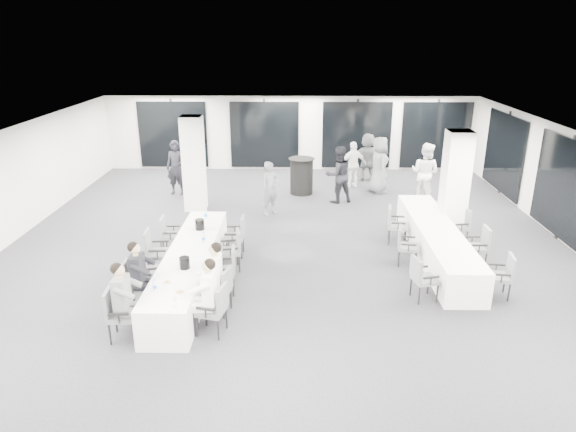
# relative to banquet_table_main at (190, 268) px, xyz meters

# --- Properties ---
(room) EXTENTS (14.04, 16.04, 2.84)m
(room) POSITION_rel_banquet_table_main_xyz_m (2.90, 2.80, 1.01)
(room) COLOR #26262C
(room) RESTS_ON ground
(column_left) EXTENTS (0.60, 0.60, 2.80)m
(column_left) POSITION_rel_banquet_table_main_xyz_m (-0.78, 4.89, 1.02)
(column_left) COLOR white
(column_left) RESTS_ON floor
(column_right) EXTENTS (0.60, 0.60, 2.80)m
(column_right) POSITION_rel_banquet_table_main_xyz_m (6.22, 2.69, 1.02)
(column_right) COLOR white
(column_right) RESTS_ON floor
(banquet_table_main) EXTENTS (0.90, 5.00, 0.75)m
(banquet_table_main) POSITION_rel_banquet_table_main_xyz_m (0.00, 0.00, 0.00)
(banquet_table_main) COLOR white
(banquet_table_main) RESTS_ON floor
(banquet_table_side) EXTENTS (0.90, 5.00, 0.75)m
(banquet_table_side) POSITION_rel_banquet_table_main_xyz_m (5.54, 1.49, 0.00)
(banquet_table_side) COLOR white
(banquet_table_side) RESTS_ON floor
(cocktail_table) EXTENTS (0.85, 0.85, 1.18)m
(cocktail_table) POSITION_rel_banquet_table_main_xyz_m (2.41, 6.53, 0.22)
(cocktail_table) COLOR black
(cocktail_table) RESTS_ON floor
(chair_main_left_near) EXTENTS (0.51, 0.56, 0.94)m
(chair_main_left_near) POSITION_rel_banquet_table_main_xyz_m (-0.83, -2.06, 0.16)
(chair_main_left_near) COLOR #52565A
(chair_main_left_near) RESTS_ON floor
(chair_main_left_second) EXTENTS (0.53, 0.59, 1.00)m
(chair_main_left_second) POSITION_rel_banquet_table_main_xyz_m (-0.84, -1.14, 0.20)
(chair_main_left_second) COLOR #52565A
(chair_main_left_second) RESTS_ON floor
(chair_main_left_mid) EXTENTS (0.56, 0.59, 0.93)m
(chair_main_left_mid) POSITION_rel_banquet_table_main_xyz_m (-0.83, -0.33, 0.15)
(chair_main_left_mid) COLOR #52565A
(chair_main_left_mid) RESTS_ON floor
(chair_main_left_fourth) EXTENTS (0.57, 0.62, 1.02)m
(chair_main_left_fourth) POSITION_rel_banquet_table_main_xyz_m (-0.84, 0.45, 0.21)
(chair_main_left_fourth) COLOR #52565A
(chair_main_left_fourth) RESTS_ON floor
(chair_main_left_far) EXTENTS (0.48, 0.53, 0.90)m
(chair_main_left_far) POSITION_rel_banquet_table_main_xyz_m (-0.83, 1.64, 0.14)
(chair_main_left_far) COLOR #52565A
(chair_main_left_far) RESTS_ON floor
(chair_main_right_near) EXTENTS (0.57, 0.60, 0.94)m
(chair_main_right_near) POSITION_rel_banquet_table_main_xyz_m (0.83, -1.89, 0.16)
(chair_main_right_near) COLOR #52565A
(chair_main_right_near) RESTS_ON floor
(chair_main_right_second) EXTENTS (0.56, 0.58, 0.92)m
(chair_main_right_second) POSITION_rel_banquet_table_main_xyz_m (0.83, -1.18, 0.15)
(chair_main_right_second) COLOR #52565A
(chair_main_right_second) RESTS_ON floor
(chair_main_right_mid) EXTENTS (0.54, 0.58, 0.96)m
(chair_main_right_mid) POSITION_rel_banquet_table_main_xyz_m (0.83, -0.35, 0.18)
(chair_main_right_mid) COLOR #52565A
(chair_main_right_mid) RESTS_ON floor
(chair_main_right_fourth) EXTENTS (0.55, 0.58, 0.92)m
(chair_main_right_fourth) POSITION_rel_banquet_table_main_xyz_m (0.83, 0.73, 0.15)
(chair_main_right_fourth) COLOR #52565A
(chair_main_right_fourth) RESTS_ON floor
(chair_main_right_far) EXTENTS (0.49, 0.55, 0.97)m
(chair_main_right_far) POSITION_rel_banquet_table_main_xyz_m (0.84, 1.49, 0.18)
(chair_main_right_far) COLOR #52565A
(chair_main_right_far) RESTS_ON floor
(chair_side_left_near) EXTENTS (0.55, 0.58, 0.91)m
(chair_side_left_near) POSITION_rel_banquet_table_main_xyz_m (4.71, -0.60, 0.15)
(chair_side_left_near) COLOR #52565A
(chair_side_left_near) RESTS_ON floor
(chair_side_left_mid) EXTENTS (0.53, 0.56, 0.90)m
(chair_side_left_mid) POSITION_rel_banquet_table_main_xyz_m (4.71, 1.06, 0.14)
(chair_side_left_mid) COLOR #52565A
(chair_side_left_mid) RESTS_ON floor
(chair_side_left_far) EXTENTS (0.54, 0.58, 0.95)m
(chair_side_left_far) POSITION_rel_banquet_table_main_xyz_m (4.71, 2.35, 0.16)
(chair_side_left_far) COLOR #52565A
(chair_side_left_far) RESTS_ON floor
(chair_side_right_near) EXTENTS (0.52, 0.55, 0.91)m
(chair_side_right_near) POSITION_rel_banquet_table_main_xyz_m (6.37, -0.45, 0.14)
(chair_side_right_near) COLOR #52565A
(chair_side_right_near) RESTS_ON floor
(chair_side_right_mid) EXTENTS (0.48, 0.54, 0.94)m
(chair_side_right_mid) POSITION_rel_banquet_table_main_xyz_m (6.37, 0.98, 0.16)
(chair_side_right_mid) COLOR #52565A
(chair_side_right_mid) RESTS_ON floor
(chair_side_right_far) EXTENTS (0.51, 0.55, 0.91)m
(chair_side_right_far) POSITION_rel_banquet_table_main_xyz_m (6.37, 2.35, 0.14)
(chair_side_right_far) COLOR #52565A
(chair_side_right_far) RESTS_ON floor
(seated_guest_a) EXTENTS (0.50, 0.38, 1.44)m
(seated_guest_a) POSITION_rel_banquet_table_main_xyz_m (-0.67, -2.06, 0.44)
(seated_guest_a) COLOR slate
(seated_guest_a) RESTS_ON floor
(seated_guest_b) EXTENTS (0.50, 0.38, 1.44)m
(seated_guest_b) POSITION_rel_banquet_table_main_xyz_m (-0.67, -1.15, 0.44)
(seated_guest_b) COLOR black
(seated_guest_b) RESTS_ON floor
(seated_guest_c) EXTENTS (0.50, 0.38, 1.44)m
(seated_guest_c) POSITION_rel_banquet_table_main_xyz_m (0.67, -1.87, 0.44)
(seated_guest_c) COLOR white
(seated_guest_c) RESTS_ON floor
(seated_guest_d) EXTENTS (0.50, 0.38, 1.44)m
(seated_guest_d) POSITION_rel_banquet_table_main_xyz_m (0.67, -1.16, 0.44)
(seated_guest_d) COLOR white
(seated_guest_d) RESTS_ON floor
(standing_guest_a) EXTENTS (0.83, 0.82, 1.77)m
(standing_guest_a) POSITION_rel_banquet_table_main_xyz_m (1.48, 4.49, 0.51)
(standing_guest_a) COLOR slate
(standing_guest_a) RESTS_ON floor
(standing_guest_b) EXTENTS (1.12, 0.90, 2.01)m
(standing_guest_b) POSITION_rel_banquet_table_main_xyz_m (3.54, 5.62, 0.63)
(standing_guest_b) COLOR black
(standing_guest_b) RESTS_ON floor
(standing_guest_d) EXTENTS (1.18, 0.87, 1.78)m
(standing_guest_d) POSITION_rel_banquet_table_main_xyz_m (4.18, 7.31, 0.52)
(standing_guest_d) COLOR white
(standing_guest_d) RESTS_ON floor
(standing_guest_e) EXTENTS (0.79, 1.11, 2.10)m
(standing_guest_e) POSITION_rel_banquet_table_main_xyz_m (4.96, 6.71, 0.67)
(standing_guest_e) COLOR slate
(standing_guest_e) RESTS_ON floor
(standing_guest_f) EXTENTS (1.86, 1.00, 1.93)m
(standing_guest_f) POSITION_rel_banquet_table_main_xyz_m (4.76, 8.18, 0.59)
(standing_guest_f) COLOR slate
(standing_guest_f) RESTS_ON floor
(standing_guest_g) EXTENTS (0.80, 0.68, 2.02)m
(standing_guest_g) POSITION_rel_banquet_table_main_xyz_m (-1.67, 6.38, 0.63)
(standing_guest_g) COLOR black
(standing_guest_g) RESTS_ON floor
(standing_guest_h) EXTENTS (1.19, 1.12, 2.11)m
(standing_guest_h) POSITION_rel_banquet_table_main_xyz_m (6.23, 5.74, 0.68)
(standing_guest_h) COLOR white
(standing_guest_h) RESTS_ON floor
(ice_bucket_near) EXTENTS (0.20, 0.20, 0.23)m
(ice_bucket_near) POSITION_rel_banquet_table_main_xyz_m (0.09, -0.80, 0.49)
(ice_bucket_near) COLOR black
(ice_bucket_near) RESTS_ON banquet_table_main
(ice_bucket_far) EXTENTS (0.21, 0.21, 0.24)m
(ice_bucket_far) POSITION_rel_banquet_table_main_xyz_m (0.01, 1.26, 0.50)
(ice_bucket_far) COLOR black
(ice_bucket_far) RESTS_ON banquet_table_main
(water_bottle_a) EXTENTS (0.07, 0.07, 0.21)m
(water_bottle_a) POSITION_rel_banquet_table_main_xyz_m (-0.25, -1.73, 0.48)
(water_bottle_a) COLOR silver
(water_bottle_a) RESTS_ON banquet_table_main
(water_bottle_b) EXTENTS (0.08, 0.08, 0.25)m
(water_bottle_b) POSITION_rel_banquet_table_main_xyz_m (0.23, 0.46, 0.50)
(water_bottle_b) COLOR silver
(water_bottle_b) RESTS_ON banquet_table_main
(water_bottle_c) EXTENTS (0.08, 0.08, 0.25)m
(water_bottle_c) POSITION_rel_banquet_table_main_xyz_m (0.03, 1.96, 0.50)
(water_bottle_c) COLOR silver
(water_bottle_c) RESTS_ON banquet_table_main
(plate_a) EXTENTS (0.18, 0.18, 0.03)m
(plate_a) POSITION_rel_banquet_table_main_xyz_m (-0.11, -1.42, 0.39)
(plate_a) COLOR white
(plate_a) RESTS_ON banquet_table_main
(plate_b) EXTENTS (0.22, 0.22, 0.03)m
(plate_b) POSITION_rel_banquet_table_main_xyz_m (0.21, -1.80, 0.39)
(plate_b) COLOR white
(plate_b) RESTS_ON banquet_table_main
(plate_c) EXTENTS (0.20, 0.20, 0.03)m
(plate_c) POSITION_rel_banquet_table_main_xyz_m (-0.04, -0.29, 0.39)
(plate_c) COLOR white
(plate_c) RESTS_ON banquet_table_main
(wine_glass) EXTENTS (0.08, 0.08, 0.20)m
(wine_glass) POSITION_rel_banquet_table_main_xyz_m (0.23, -2.29, 0.52)
(wine_glass) COLOR silver
(wine_glass) RESTS_ON banquet_table_main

